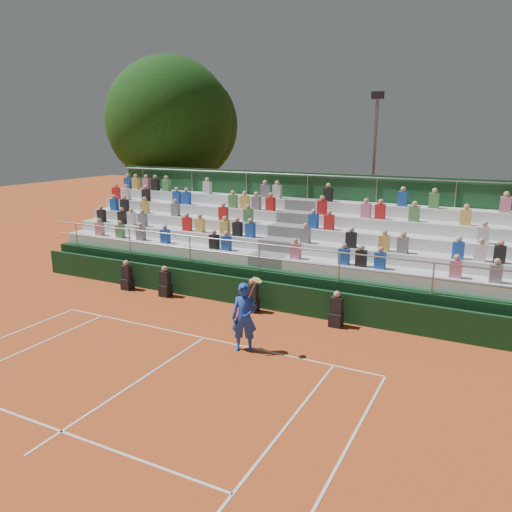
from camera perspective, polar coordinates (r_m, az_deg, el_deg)
The scene contains 8 objects.
ground at distance 15.45m, azimuth -5.97°, elevation -9.30°, with size 90.00×90.00×0.00m, color #C14F20.
courtside_wall at distance 17.86m, azimuth -0.44°, elevation -4.26°, with size 20.00×0.15×1.00m, color #0D3218.
line_officials at distance 18.13m, azimuth -4.87°, elevation -4.11°, with size 9.04×0.40×1.19m.
grandstand at distance 20.52m, azimuth 3.71°, elevation -0.20°, with size 20.00×5.20×4.40m.
tennis_player at distance 14.20m, azimuth -1.34°, elevation -7.02°, with size 0.95×0.70×2.22m.
tree_west at distance 29.38m, azimuth -9.86°, elevation 14.91°, with size 7.07×7.07×10.23m.
tree_east at distance 30.86m, azimuth -8.66°, elevation 14.53°, with size 6.80×6.80×9.90m.
floodlight_mast at distance 26.47m, azimuth 13.34°, elevation 10.57°, with size 0.60×0.25×8.05m.
Camera 1 is at (7.80, -11.87, 6.07)m, focal length 35.00 mm.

